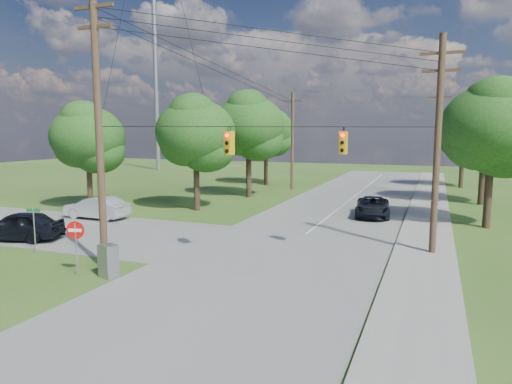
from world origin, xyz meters
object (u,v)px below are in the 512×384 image
at_px(pole_sw, 99,126).
at_px(car_cross_dark, 19,226).
at_px(pole_north_e, 437,141).
at_px(car_cross_silver, 96,208).
at_px(pole_ne, 438,142).
at_px(control_cabinet, 108,261).
at_px(car_main_north, 373,207).
at_px(pole_north_w, 292,140).
at_px(do_not_enter_sign, 76,236).

relative_size(pole_sw, car_cross_dark, 2.53).
relative_size(pole_north_e, car_cross_dark, 2.11).
bearing_deg(pole_north_e, car_cross_silver, -136.22).
xyz_separation_m(pole_sw, pole_north_e, (13.50, 29.60, -1.10)).
relative_size(pole_ne, control_cabinet, 7.60).
distance_m(pole_north_e, car_main_north, 14.13).
bearing_deg(control_cabinet, car_main_north, 84.59).
bearing_deg(pole_north_w, pole_north_e, 0.00).
distance_m(pole_north_e, do_not_enter_sign, 34.06).
bearing_deg(car_cross_silver, pole_sw, 43.72).
distance_m(car_cross_silver, car_main_north, 19.26).
bearing_deg(car_cross_silver, pole_north_e, 135.20).
relative_size(pole_north_w, control_cabinet, 7.23).
bearing_deg(do_not_enter_sign, pole_ne, 16.79).
height_order(pole_north_w, do_not_enter_sign, pole_north_w).
xyz_separation_m(pole_north_e, control_cabinet, (-12.40, -30.67, -4.44)).
relative_size(pole_sw, car_main_north, 2.43).
height_order(pole_ne, car_cross_silver, pole_ne).
bearing_deg(control_cabinet, pole_north_w, 112.49).
bearing_deg(pole_north_e, control_cabinet, -112.01).
xyz_separation_m(pole_ne, car_cross_dark, (-21.25, -5.30, -4.63)).
bearing_deg(car_main_north, do_not_enter_sign, -124.96).
xyz_separation_m(pole_ne, car_main_north, (-4.03, 9.19, -4.75)).
xyz_separation_m(pole_sw, car_main_north, (9.47, 16.79, -5.51)).
xyz_separation_m(pole_ne, control_cabinet, (-12.40, -8.67, -4.78)).
distance_m(car_cross_dark, do_not_enter_sign, 8.33).
distance_m(pole_ne, pole_north_e, 22.00).
relative_size(pole_north_e, car_main_north, 2.02).
bearing_deg(do_not_enter_sign, pole_sw, 61.04).
relative_size(pole_sw, pole_ne, 1.14).
distance_m(pole_north_w, do_not_enter_sign, 31.14).
bearing_deg(pole_north_e, car_cross_dark, -127.90).
relative_size(car_cross_silver, do_not_enter_sign, 2.02).
bearing_deg(pole_north_w, pole_ne, -57.71).
distance_m(car_cross_silver, control_cabinet, 13.57).
relative_size(pole_north_w, car_cross_silver, 2.14).
xyz_separation_m(pole_north_w, do_not_enter_sign, (0.09, -30.95, -3.44)).
relative_size(car_cross_dark, car_cross_silver, 1.02).
height_order(car_main_north, do_not_enter_sign, do_not_enter_sign).
xyz_separation_m(pole_sw, pole_north_w, (-0.40, 29.60, -1.10)).
height_order(pole_sw, car_main_north, pole_sw).
distance_m(pole_north_w, car_cross_dark, 28.60).
bearing_deg(car_cross_dark, do_not_enter_sign, 46.01).
bearing_deg(control_cabinet, pole_sw, 155.38).
height_order(car_cross_dark, control_cabinet, car_cross_dark).
bearing_deg(pole_sw, pole_ne, 29.38).
relative_size(pole_ne, car_main_north, 2.12).
relative_size(pole_ne, do_not_enter_sign, 4.54).
height_order(pole_sw, control_cabinet, pole_sw).
bearing_deg(pole_ne, pole_north_e, 90.00).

